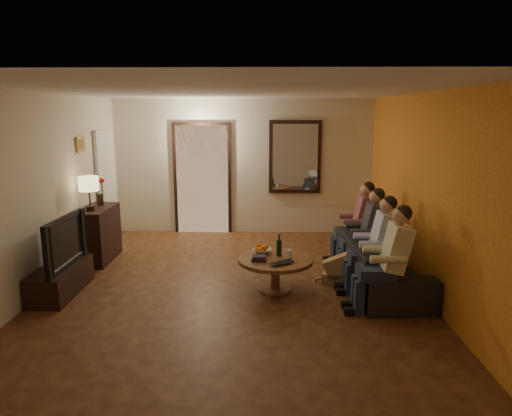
{
  "coord_description": "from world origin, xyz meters",
  "views": [
    {
      "loc": [
        0.42,
        -5.83,
        2.33
      ],
      "look_at": [
        0.3,
        0.3,
        1.05
      ],
      "focal_mm": 32.0,
      "sensor_mm": 36.0,
      "label": 1
    }
  ],
  "objects_px": {
    "sofa": "(379,262)",
    "person_b": "(378,249)",
    "tv_stand": "(61,280)",
    "wine_bottle": "(279,245)",
    "tv": "(57,241)",
    "dog": "(341,264)",
    "dresser": "(98,234)",
    "coffee_table": "(275,274)",
    "person_c": "(367,237)",
    "person_a": "(390,264)",
    "laptop": "(284,264)",
    "person_d": "(359,226)",
    "table_lamp": "(89,193)",
    "bowl": "(262,251)"
  },
  "relations": [
    {
      "from": "sofa",
      "to": "person_b",
      "type": "height_order",
      "value": "person_b"
    },
    {
      "from": "tv_stand",
      "to": "wine_bottle",
      "type": "relative_size",
      "value": 3.61
    },
    {
      "from": "tv",
      "to": "dog",
      "type": "xyz_separation_m",
      "value": [
        3.73,
        0.42,
        -0.43
      ]
    },
    {
      "from": "dresser",
      "to": "coffee_table",
      "type": "height_order",
      "value": "dresser"
    },
    {
      "from": "tv_stand",
      "to": "tv",
      "type": "distance_m",
      "value": 0.52
    },
    {
      "from": "person_b",
      "to": "person_c",
      "type": "bearing_deg",
      "value": 90.0
    },
    {
      "from": "person_a",
      "to": "laptop",
      "type": "relative_size",
      "value": 3.65
    },
    {
      "from": "tv_stand",
      "to": "coffee_table",
      "type": "bearing_deg",
      "value": 3.32
    },
    {
      "from": "wine_bottle",
      "to": "dresser",
      "type": "bearing_deg",
      "value": 158.46
    },
    {
      "from": "person_a",
      "to": "person_d",
      "type": "height_order",
      "value": "same"
    },
    {
      "from": "tv_stand",
      "to": "person_d",
      "type": "height_order",
      "value": "person_d"
    },
    {
      "from": "dresser",
      "to": "person_c",
      "type": "height_order",
      "value": "person_c"
    },
    {
      "from": "person_c",
      "to": "table_lamp",
      "type": "bearing_deg",
      "value": 173.67
    },
    {
      "from": "person_a",
      "to": "wine_bottle",
      "type": "bearing_deg",
      "value": 149.61
    },
    {
      "from": "person_d",
      "to": "dog",
      "type": "distance_m",
      "value": 1.03
    },
    {
      "from": "tv",
      "to": "dresser",
      "type": "bearing_deg",
      "value": 0.0
    },
    {
      "from": "dresser",
      "to": "table_lamp",
      "type": "height_order",
      "value": "table_lamp"
    },
    {
      "from": "tv_stand",
      "to": "person_d",
      "type": "distance_m",
      "value": 4.36
    },
    {
      "from": "laptop",
      "to": "person_c",
      "type": "bearing_deg",
      "value": -0.11
    },
    {
      "from": "person_d",
      "to": "laptop",
      "type": "distance_m",
      "value": 1.89
    },
    {
      "from": "dresser",
      "to": "table_lamp",
      "type": "bearing_deg",
      "value": -90.0
    },
    {
      "from": "person_a",
      "to": "laptop",
      "type": "bearing_deg",
      "value": 163.28
    },
    {
      "from": "coffee_table",
      "to": "bowl",
      "type": "relative_size",
      "value": 3.84
    },
    {
      "from": "tv_stand",
      "to": "person_c",
      "type": "distance_m",
      "value": 4.22
    },
    {
      "from": "sofa",
      "to": "person_d",
      "type": "bearing_deg",
      "value": 3.33
    },
    {
      "from": "tv_stand",
      "to": "bowl",
      "type": "xyz_separation_m",
      "value": [
        2.63,
        0.38,
        0.3
      ]
    },
    {
      "from": "sofa",
      "to": "person_d",
      "type": "distance_m",
      "value": 0.95
    },
    {
      "from": "bowl",
      "to": "wine_bottle",
      "type": "height_order",
      "value": "wine_bottle"
    },
    {
      "from": "person_b",
      "to": "coffee_table",
      "type": "bearing_deg",
      "value": 177.92
    },
    {
      "from": "table_lamp",
      "to": "tv",
      "type": "xyz_separation_m",
      "value": [
        0.0,
        -1.17,
        -0.42
      ]
    },
    {
      "from": "table_lamp",
      "to": "bowl",
      "type": "height_order",
      "value": "table_lamp"
    },
    {
      "from": "coffee_table",
      "to": "bowl",
      "type": "height_order",
      "value": "bowl"
    },
    {
      "from": "table_lamp",
      "to": "person_c",
      "type": "bearing_deg",
      "value": -6.33
    },
    {
      "from": "table_lamp",
      "to": "person_a",
      "type": "xyz_separation_m",
      "value": [
        4.14,
        -1.66,
        -0.53
      ]
    },
    {
      "from": "person_a",
      "to": "bowl",
      "type": "distance_m",
      "value": 1.74
    },
    {
      "from": "tv_stand",
      "to": "bowl",
      "type": "distance_m",
      "value": 2.68
    },
    {
      "from": "table_lamp",
      "to": "laptop",
      "type": "height_order",
      "value": "table_lamp"
    },
    {
      "from": "person_a",
      "to": "person_b",
      "type": "height_order",
      "value": "same"
    },
    {
      "from": "person_b",
      "to": "laptop",
      "type": "relative_size",
      "value": 3.65
    },
    {
      "from": "table_lamp",
      "to": "sofa",
      "type": "bearing_deg",
      "value": -10.15
    },
    {
      "from": "dog",
      "to": "table_lamp",
      "type": "bearing_deg",
      "value": -179.73
    },
    {
      "from": "table_lamp",
      "to": "person_b",
      "type": "height_order",
      "value": "table_lamp"
    },
    {
      "from": "sofa",
      "to": "person_a",
      "type": "bearing_deg",
      "value": 170.65
    },
    {
      "from": "table_lamp",
      "to": "person_b",
      "type": "distance_m",
      "value": 4.31
    },
    {
      "from": "bowl",
      "to": "wine_bottle",
      "type": "distance_m",
      "value": 0.29
    },
    {
      "from": "tv_stand",
      "to": "sofa",
      "type": "relative_size",
      "value": 0.51
    },
    {
      "from": "table_lamp",
      "to": "wine_bottle",
      "type": "xyz_separation_m",
      "value": [
        2.86,
        -0.91,
        -0.53
      ]
    },
    {
      "from": "sofa",
      "to": "bowl",
      "type": "relative_size",
      "value": 8.4
    },
    {
      "from": "sofa",
      "to": "person_a",
      "type": "distance_m",
      "value": 0.95
    },
    {
      "from": "tv_stand",
      "to": "table_lamp",
      "type": "bearing_deg",
      "value": 90.0
    }
  ]
}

